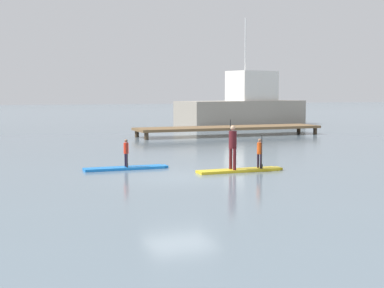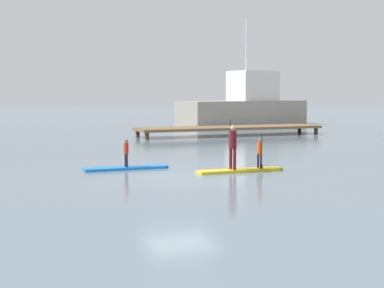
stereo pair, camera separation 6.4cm
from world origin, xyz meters
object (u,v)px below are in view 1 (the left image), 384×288
object	(u,v)px
paddler_child_solo	(126,151)
paddler_adult	(233,144)
fishing_boat_white_large	(245,106)
paddler_child_front	(260,152)
paddleboard_far	(240,170)
paddleboard_near	(126,168)

from	to	relation	value
paddler_child_solo	paddler_adult	bearing A→B (deg)	-31.76
paddler_child_solo	fishing_boat_white_large	xyz separation A→B (m)	(18.05, 25.26, 1.00)
paddler_child_front	paddleboard_far	bearing A→B (deg)	178.65
paddleboard_near	paddleboard_far	distance (m)	4.53
paddler_adult	paddler_child_front	distance (m)	1.20
paddleboard_near	fishing_boat_white_large	bearing A→B (deg)	54.43
paddleboard_near	paddler_child_solo	xyz separation A→B (m)	(0.01, -0.01, 0.67)
paddleboard_far	paddler_child_front	world-z (taller)	paddler_child_front
paddler_adult	fishing_boat_white_large	xyz separation A→B (m)	(14.45, 27.49, 0.65)
paddleboard_far	paddler_child_solo	bearing A→B (deg)	150.30
paddler_adult	fishing_boat_white_large	size ratio (longest dim) A/B	0.14
paddleboard_near	paddler_child_solo	size ratio (longest dim) A/B	3.06
paddleboard_far	fishing_boat_white_large	size ratio (longest dim) A/B	0.26
paddleboard_near	paddler_child_front	bearing A→B (deg)	-25.47
paddler_child_front	fishing_boat_white_large	bearing A→B (deg)	64.22
paddler_child_solo	paddler_child_front	distance (m)	5.27
paddler_child_solo	paddler_adult	distance (m)	4.25
paddler_child_solo	paddler_child_front	xyz separation A→B (m)	(4.76, -2.26, 0.03)
paddleboard_far	fishing_boat_white_large	bearing A→B (deg)	62.81
paddleboard_far	paddler_adult	distance (m)	1.08
fishing_boat_white_large	paddler_child_front	bearing A→B (deg)	-115.78
paddler_child_solo	paddler_adult	xyz separation A→B (m)	(3.60, -2.23, 0.36)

